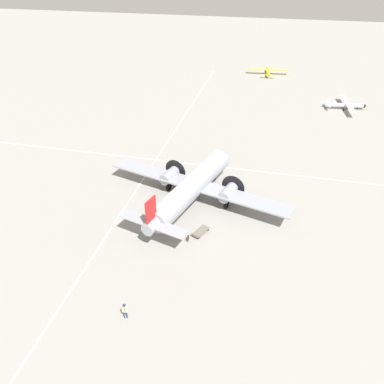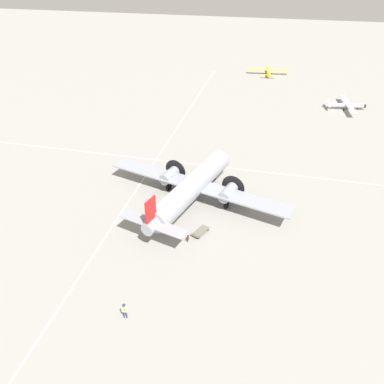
{
  "view_description": "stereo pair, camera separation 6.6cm",
  "coord_description": "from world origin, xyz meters",
  "px_view_note": "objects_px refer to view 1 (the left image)",
  "views": [
    {
      "loc": [
        37.93,
        8.76,
        27.4
      ],
      "look_at": [
        0.0,
        0.0,
        1.73
      ],
      "focal_mm": 35.0,
      "sensor_mm": 36.0,
      "label": 1
    },
    {
      "loc": [
        37.92,
        8.83,
        27.4
      ],
      "look_at": [
        0.0,
        0.0,
        1.73
      ],
      "focal_mm": 35.0,
      "sensor_mm": 36.0,
      "label": 2
    }
  ],
  "objects_px": {
    "crew_foreground": "(125,310)",
    "suitcase_near_door": "(188,238)",
    "baggage_cart": "(200,232)",
    "light_aircraft_taxiing": "(346,105)",
    "airliner_main": "(194,185)",
    "light_aircraft_distant": "(268,71)"
  },
  "relations": [
    {
      "from": "crew_foreground",
      "to": "suitcase_near_door",
      "type": "xyz_separation_m",
      "value": [
        -11.3,
        2.91,
        -0.74
      ]
    },
    {
      "from": "baggage_cart",
      "to": "light_aircraft_taxiing",
      "type": "relative_size",
      "value": 0.24
    },
    {
      "from": "airliner_main",
      "to": "baggage_cart",
      "type": "distance_m",
      "value": 6.79
    },
    {
      "from": "airliner_main",
      "to": "suitcase_near_door",
      "type": "height_order",
      "value": "airliner_main"
    },
    {
      "from": "baggage_cart",
      "to": "airliner_main",
      "type": "bearing_deg",
      "value": 44.73
    },
    {
      "from": "suitcase_near_door",
      "to": "light_aircraft_distant",
      "type": "distance_m",
      "value": 67.19
    },
    {
      "from": "crew_foreground",
      "to": "suitcase_near_door",
      "type": "relative_size",
      "value": 2.55
    },
    {
      "from": "suitcase_near_door",
      "to": "baggage_cart",
      "type": "xyz_separation_m",
      "value": [
        -1.5,
        1.11,
        -0.03
      ]
    },
    {
      "from": "airliner_main",
      "to": "crew_foreground",
      "type": "height_order",
      "value": "airliner_main"
    },
    {
      "from": "suitcase_near_door",
      "to": "light_aircraft_taxiing",
      "type": "bearing_deg",
      "value": 155.0
    },
    {
      "from": "baggage_cart",
      "to": "crew_foreground",
      "type": "bearing_deg",
      "value": -172.51
    },
    {
      "from": "baggage_cart",
      "to": "light_aircraft_distant",
      "type": "xyz_separation_m",
      "value": [
        -65.52,
        3.66,
        0.55
      ]
    },
    {
      "from": "light_aircraft_distant",
      "to": "light_aircraft_taxiing",
      "type": "relative_size",
      "value": 0.98
    },
    {
      "from": "light_aircraft_distant",
      "to": "light_aircraft_taxiing",
      "type": "xyz_separation_m",
      "value": [
        20.92,
        16.73,
        0.01
      ]
    },
    {
      "from": "suitcase_near_door",
      "to": "baggage_cart",
      "type": "height_order",
      "value": "suitcase_near_door"
    },
    {
      "from": "crew_foreground",
      "to": "light_aircraft_distant",
      "type": "distance_m",
      "value": 78.7
    },
    {
      "from": "crew_foreground",
      "to": "baggage_cart",
      "type": "height_order",
      "value": "crew_foreground"
    },
    {
      "from": "light_aircraft_taxiing",
      "to": "suitcase_near_door",
      "type": "bearing_deg",
      "value": -122.37
    },
    {
      "from": "airliner_main",
      "to": "crew_foreground",
      "type": "distance_m",
      "value": 18.96
    },
    {
      "from": "airliner_main",
      "to": "light_aircraft_taxiing",
      "type": "height_order",
      "value": "airliner_main"
    },
    {
      "from": "light_aircraft_distant",
      "to": "airliner_main",
      "type": "bearing_deg",
      "value": 169.43
    },
    {
      "from": "baggage_cart",
      "to": "light_aircraft_distant",
      "type": "distance_m",
      "value": 65.63
    }
  ]
}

